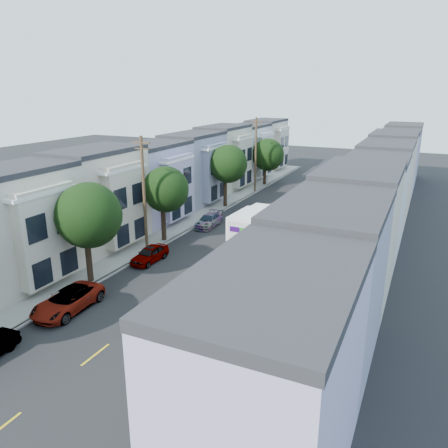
{
  "coord_description": "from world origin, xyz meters",
  "views": [
    {
      "loc": [
        15.01,
        -27.57,
        13.84
      ],
      "look_at": [
        -0.82,
        6.17,
        2.2
      ],
      "focal_mm": 35.0,
      "sensor_mm": 36.0,
      "label": 1
    }
  ],
  "objects_px": {
    "lead_sedan": "(284,219)",
    "parked_right_b": "(247,288)",
    "parked_left_c": "(150,254)",
    "tree_b": "(88,216)",
    "parked_right_d": "(339,192)",
    "tree_far_r": "(357,169)",
    "utility_pole_far": "(256,155)",
    "tree_d": "(228,164)",
    "tree_e": "(267,155)",
    "fedex_truck": "(254,225)",
    "tree_c": "(165,190)",
    "utility_pole_near": "(144,196)",
    "parked_left_d": "(209,220)",
    "parked_left_b": "(68,301)",
    "parked_right_c": "(317,214)",
    "motorcycle": "(155,401)",
    "parked_right_a": "(208,329)"
  },
  "relations": [
    {
      "from": "parked_left_c",
      "to": "tree_b",
      "type": "bearing_deg",
      "value": -103.55
    },
    {
      "from": "parked_right_a",
      "to": "parked_left_d",
      "type": "bearing_deg",
      "value": 116.66
    },
    {
      "from": "lead_sedan",
      "to": "parked_right_b",
      "type": "xyz_separation_m",
      "value": [
        2.87,
        -17.22,
        0.11
      ]
    },
    {
      "from": "tree_d",
      "to": "parked_left_d",
      "type": "relative_size",
      "value": 1.78
    },
    {
      "from": "fedex_truck",
      "to": "parked_right_d",
      "type": "relative_size",
      "value": 1.36
    },
    {
      "from": "tree_far_r",
      "to": "tree_c",
      "type": "bearing_deg",
      "value": -117.65
    },
    {
      "from": "lead_sedan",
      "to": "parked_right_b",
      "type": "relative_size",
      "value": 0.85
    },
    {
      "from": "tree_c",
      "to": "parked_left_d",
      "type": "xyz_separation_m",
      "value": [
        1.4,
        5.93,
        -4.38
      ]
    },
    {
      "from": "tree_c",
      "to": "utility_pole_far",
      "type": "distance_m",
      "value": 22.79
    },
    {
      "from": "parked_left_b",
      "to": "parked_right_c",
      "type": "distance_m",
      "value": 28.47
    },
    {
      "from": "parked_right_b",
      "to": "tree_b",
      "type": "bearing_deg",
      "value": -172.71
    },
    {
      "from": "tree_b",
      "to": "fedex_truck",
      "type": "distance_m",
      "value": 15.53
    },
    {
      "from": "parked_right_a",
      "to": "parked_right_d",
      "type": "bearing_deg",
      "value": 89.71
    },
    {
      "from": "parked_right_d",
      "to": "utility_pole_far",
      "type": "bearing_deg",
      "value": -165.67
    },
    {
      "from": "utility_pole_far",
      "to": "motorcycle",
      "type": "xyz_separation_m",
      "value": [
        11.55,
        -42.12,
        -4.73
      ]
    },
    {
      "from": "lead_sedan",
      "to": "parked_right_a",
      "type": "height_order",
      "value": "parked_right_a"
    },
    {
      "from": "tree_c",
      "to": "parked_left_c",
      "type": "distance_m",
      "value": 6.66
    },
    {
      "from": "tree_far_r",
      "to": "utility_pole_far",
      "type": "bearing_deg",
      "value": -169.67
    },
    {
      "from": "tree_b",
      "to": "parked_left_c",
      "type": "distance_m",
      "value": 7.06
    },
    {
      "from": "utility_pole_near",
      "to": "parked_right_b",
      "type": "xyz_separation_m",
      "value": [
        11.2,
        -4.31,
        -4.4
      ]
    },
    {
      "from": "tree_c",
      "to": "tree_far_r",
      "type": "height_order",
      "value": "tree_c"
    },
    {
      "from": "tree_far_r",
      "to": "motorcycle",
      "type": "bearing_deg",
      "value": -92.11
    },
    {
      "from": "parked_right_d",
      "to": "motorcycle",
      "type": "height_order",
      "value": "parked_right_d"
    },
    {
      "from": "lead_sedan",
      "to": "parked_left_d",
      "type": "distance_m",
      "value": 7.89
    },
    {
      "from": "tree_b",
      "to": "tree_e",
      "type": "bearing_deg",
      "value": 90.0
    },
    {
      "from": "tree_d",
      "to": "tree_e",
      "type": "height_order",
      "value": "tree_d"
    },
    {
      "from": "tree_b",
      "to": "parked_right_d",
      "type": "xyz_separation_m",
      "value": [
        11.2,
        34.83,
        -4.54
      ]
    },
    {
      "from": "parked_right_b",
      "to": "motorcycle",
      "type": "xyz_separation_m",
      "value": [
        0.35,
        -11.8,
        -0.33
      ]
    },
    {
      "from": "tree_far_r",
      "to": "parked_right_b",
      "type": "distance_m",
      "value": 32.93
    },
    {
      "from": "tree_d",
      "to": "lead_sedan",
      "type": "height_order",
      "value": "tree_d"
    },
    {
      "from": "tree_d",
      "to": "parked_left_c",
      "type": "bearing_deg",
      "value": -85.66
    },
    {
      "from": "parked_left_b",
      "to": "parked_right_a",
      "type": "distance_m",
      "value": 9.83
    },
    {
      "from": "fedex_truck",
      "to": "parked_left_d",
      "type": "height_order",
      "value": "fedex_truck"
    },
    {
      "from": "tree_far_r",
      "to": "parked_right_a",
      "type": "xyz_separation_m",
      "value": [
        -1.99,
        -38.54,
        -3.13
      ]
    },
    {
      "from": "tree_d",
      "to": "tree_b",
      "type": "bearing_deg",
      "value": -90.0
    },
    {
      "from": "parked_left_c",
      "to": "utility_pole_far",
      "type": "bearing_deg",
      "value": 94.39
    },
    {
      "from": "fedex_truck",
      "to": "tree_b",
      "type": "bearing_deg",
      "value": -117.42
    },
    {
      "from": "utility_pole_near",
      "to": "motorcycle",
      "type": "xyz_separation_m",
      "value": [
        11.55,
        -16.12,
        -4.73
      ]
    },
    {
      "from": "tree_d",
      "to": "tree_e",
      "type": "relative_size",
      "value": 1.1
    },
    {
      "from": "parked_right_a",
      "to": "parked_left_b",
      "type": "bearing_deg",
      "value": -175.92
    },
    {
      "from": "utility_pole_near",
      "to": "tree_b",
      "type": "bearing_deg",
      "value": -90.02
    },
    {
      "from": "parked_left_c",
      "to": "parked_right_b",
      "type": "height_order",
      "value": "parked_right_b"
    },
    {
      "from": "tree_b",
      "to": "lead_sedan",
      "type": "bearing_deg",
      "value": 67.12
    },
    {
      "from": "lead_sedan",
      "to": "parked_right_d",
      "type": "height_order",
      "value": "parked_right_d"
    },
    {
      "from": "parked_right_b",
      "to": "motorcycle",
      "type": "relative_size",
      "value": 2.24
    },
    {
      "from": "parked_left_c",
      "to": "motorcycle",
      "type": "bearing_deg",
      "value": -53.48
    },
    {
      "from": "parked_left_d",
      "to": "parked_right_c",
      "type": "distance_m",
      "value": 11.88
    },
    {
      "from": "utility_pole_near",
      "to": "parked_right_a",
      "type": "bearing_deg",
      "value": -42.13
    },
    {
      "from": "parked_right_d",
      "to": "tree_b",
      "type": "bearing_deg",
      "value": -103.51
    },
    {
      "from": "tree_e",
      "to": "utility_pole_far",
      "type": "xyz_separation_m",
      "value": [
        0.0,
        -4.72,
        0.62
      ]
    }
  ]
}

